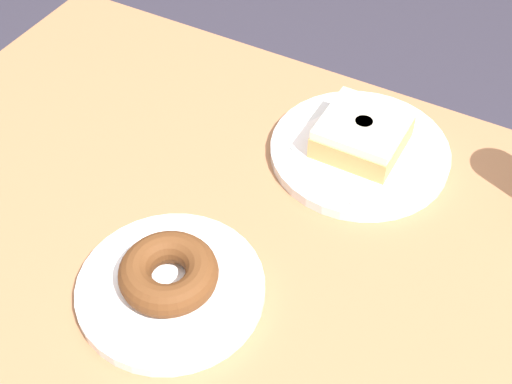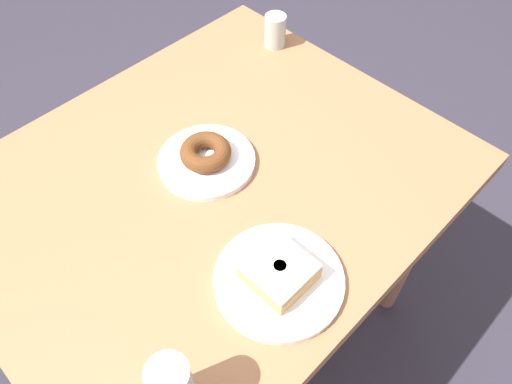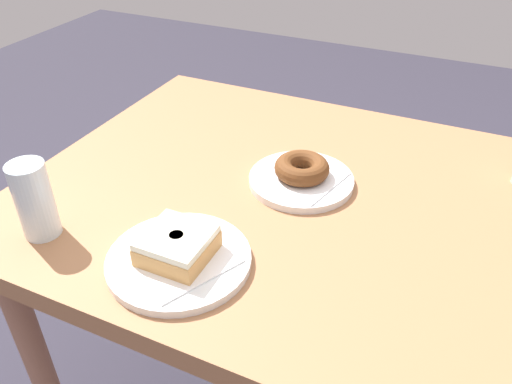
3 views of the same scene
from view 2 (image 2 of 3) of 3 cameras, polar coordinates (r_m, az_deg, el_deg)
ground_plane at (r=1.64m, az=-3.37°, el=-14.99°), size 6.00×6.00×0.00m
table at (r=1.07m, az=-4.98°, el=-1.48°), size 0.97×0.80×0.74m
plate_glazed_square at (r=0.86m, az=2.66°, el=-10.15°), size 0.23×0.23×0.01m
napkin_glazed_square at (r=0.85m, az=2.69°, el=-9.89°), size 0.20×0.20×0.00m
donut_glazed_square at (r=0.83m, az=2.74°, el=-9.17°), size 0.10×0.10×0.04m
plate_chocolate_ring at (r=1.02m, az=-5.74°, el=3.58°), size 0.20×0.20×0.01m
napkin_chocolate_ring at (r=1.01m, az=-5.78°, el=3.90°), size 0.17×0.17×0.00m
donut_chocolate_ring at (r=1.00m, az=-5.87°, el=4.63°), size 0.10×0.10×0.03m
sugar_jar at (r=1.30m, az=2.24°, el=18.19°), size 0.05×0.05×0.08m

